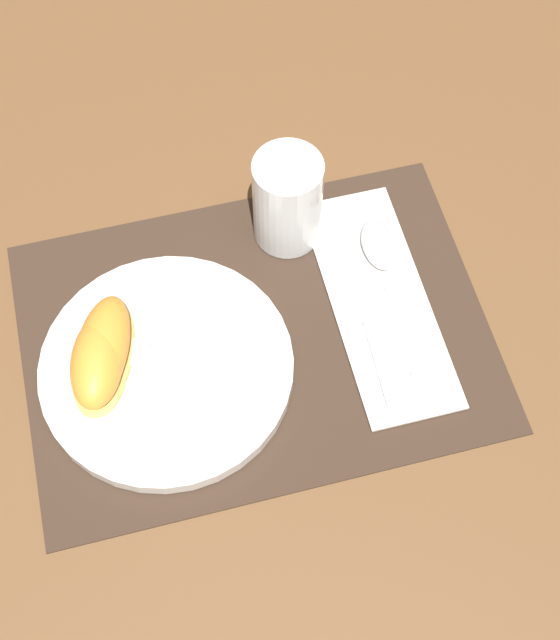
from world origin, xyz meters
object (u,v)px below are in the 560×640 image
at_px(spoon, 385,265).
at_px(juice_glass, 287,204).
at_px(plate, 167,368).
at_px(citrus_wedge_0, 101,348).
at_px(knife, 367,307).
at_px(citrus_wedge_1, 98,363).
at_px(fork, 156,357).

bearing_deg(spoon, juice_glass, 140.22).
bearing_deg(plate, citrus_wedge_0, 157.49).
bearing_deg(citrus_wedge_0, knife, -0.87).
bearing_deg(citrus_wedge_0, citrus_wedge_1, -110.03).
xyz_separation_m(knife, fork, (-0.20, -0.01, 0.01)).
bearing_deg(juice_glass, knife, -64.41).
relative_size(juice_glass, spoon, 0.59).
relative_size(plate, fork, 1.25).
distance_m(juice_glass, citrus_wedge_0, 0.23).
bearing_deg(juice_glass, citrus_wedge_1, -150.19).
xyz_separation_m(citrus_wedge_0, citrus_wedge_1, (-0.01, -0.01, 0.00)).
xyz_separation_m(juice_glass, fork, (-0.15, -0.12, -0.03)).
distance_m(plate, citrus_wedge_1, 0.06).
relative_size(plate, juice_glass, 2.24).
relative_size(spoon, citrus_wedge_0, 1.39).
bearing_deg(plate, spoon, 14.14).
height_order(spoon, fork, fork).
xyz_separation_m(fork, citrus_wedge_0, (-0.05, 0.01, 0.01)).
relative_size(knife, citrus_wedge_1, 2.14).
distance_m(juice_glass, knife, 0.12).
bearing_deg(citrus_wedge_0, plate, -22.51).
distance_m(plate, knife, 0.20).
height_order(juice_glass, spoon, juice_glass).
bearing_deg(citrus_wedge_1, spoon, 9.85).
xyz_separation_m(plate, citrus_wedge_0, (-0.05, 0.02, 0.02)).
bearing_deg(plate, citrus_wedge_1, 172.45).
bearing_deg(knife, spoon, 52.46).
bearing_deg(plate, juice_glass, 40.50).
xyz_separation_m(juice_glass, knife, (0.05, -0.11, -0.04)).
bearing_deg(fork, citrus_wedge_1, -179.40).
xyz_separation_m(juice_glass, citrus_wedge_1, (-0.20, -0.12, -0.01)).
bearing_deg(citrus_wedge_1, juice_glass, 29.81).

